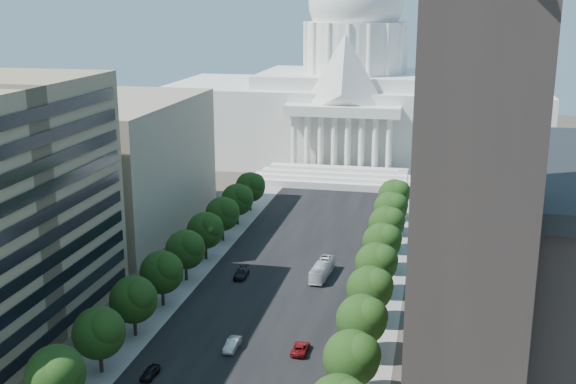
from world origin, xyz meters
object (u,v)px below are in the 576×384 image
Objects in this scene: car_red at (300,348)px; car_dark_b at (241,273)px; city_bus at (322,270)px; car_dark_a at (150,372)px; car_silver at (232,345)px.

car_dark_b is (-16.99, 27.81, 0.12)m from car_red.
car_dark_b is at bearing -162.81° from city_bus.
car_dark_a is 0.38× the size of city_bus.
car_silver reaches higher than car_red.
car_silver is at bearing -80.18° from car_dark_b.
car_dark_b is (-6.58, 28.97, 0.00)m from car_silver.
car_dark_b is 0.51× the size of city_bus.
car_dark_a is at bearing -96.65° from car_dark_b.
car_red is 32.59m from car_dark_b.
car_red is (10.40, 1.15, -0.11)m from car_silver.
city_bus is (8.67, 32.27, 0.72)m from car_silver.
car_dark_a is 22.71m from car_red.
city_bus is at bearing 71.20° from car_dark_a.
car_silver is (9.11, 10.47, 0.10)m from car_dark_a.
car_dark_b reaches higher than car_silver.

